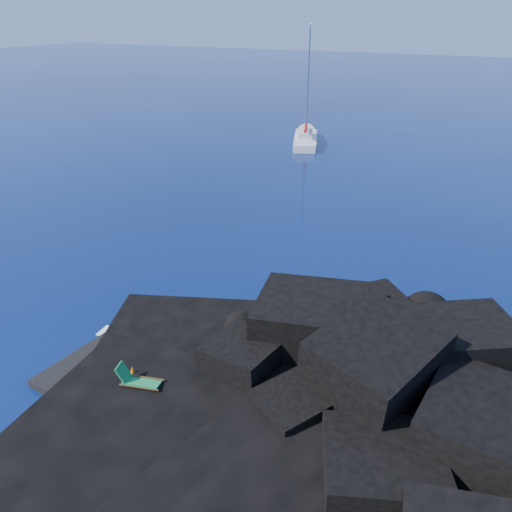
{
  "coord_description": "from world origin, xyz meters",
  "views": [
    {
      "loc": [
        16.69,
        -12.66,
        14.81
      ],
      "look_at": [
        4.7,
        10.51,
        2.0
      ],
      "focal_mm": 35.0,
      "sensor_mm": 36.0,
      "label": 1
    }
  ],
  "objects_px": {
    "sunbather": "(121,377)",
    "marker_cone": "(133,372)",
    "sailboat": "(305,144)",
    "deck_chair": "(141,378)"
  },
  "relations": [
    {
      "from": "marker_cone",
      "to": "sunbather",
      "type": "bearing_deg",
      "value": -128.44
    },
    {
      "from": "sunbather",
      "to": "marker_cone",
      "type": "relative_size",
      "value": 3.01
    },
    {
      "from": "sailboat",
      "to": "deck_chair",
      "type": "height_order",
      "value": "sailboat"
    },
    {
      "from": "sailboat",
      "to": "deck_chair",
      "type": "bearing_deg",
      "value": -97.21
    },
    {
      "from": "sailboat",
      "to": "marker_cone",
      "type": "relative_size",
      "value": 23.31
    },
    {
      "from": "sailboat",
      "to": "marker_cone",
      "type": "bearing_deg",
      "value": -98.14
    },
    {
      "from": "sunbather",
      "to": "marker_cone",
      "type": "xyz_separation_m",
      "value": [
        0.33,
        0.42,
        0.12
      ]
    },
    {
      "from": "deck_chair",
      "to": "sunbather",
      "type": "distance_m",
      "value": 1.29
    },
    {
      "from": "sailboat",
      "to": "deck_chair",
      "type": "xyz_separation_m",
      "value": [
        11.15,
        -45.47,
        0.97
      ]
    },
    {
      "from": "marker_cone",
      "to": "sailboat",
      "type": "bearing_deg",
      "value": 102.84
    }
  ]
}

